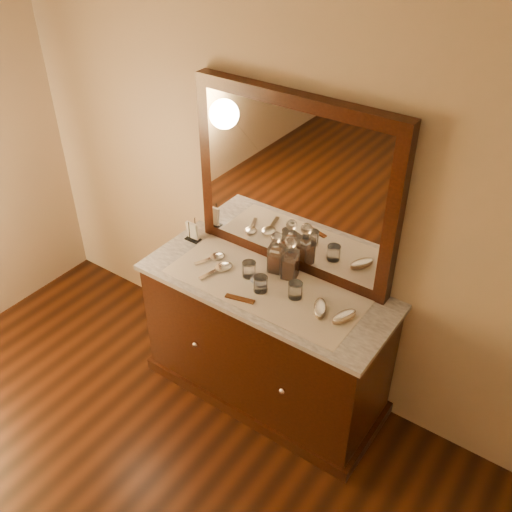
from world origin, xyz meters
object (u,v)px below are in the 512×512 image
Objects in this scene: brush_far at (344,317)px; hand_mirror_inner at (221,268)px; comb at (240,299)px; decanter_left at (276,256)px; hand_mirror_outer at (215,257)px; napkin_rack at (192,232)px; decanter_right at (290,262)px; mirror_frame at (294,186)px; dresser_cabinet at (266,342)px; brush_near at (320,308)px; pin_dish at (258,279)px.

brush_far is 0.77m from hand_mirror_inner.
comb is 0.63× the size of decanter_left.
napkin_rack is at bearing 160.89° from hand_mirror_outer.
comb is 0.35m from decanter_right.
hand_mirror_outer is (-0.38, -0.22, -0.49)m from mirror_frame.
decanter_left is at bearing 101.44° from dresser_cabinet.
brush_near is (0.35, -0.28, -0.48)m from mirror_frame.
decanter_right is at bearing 161.20° from brush_far.
hand_mirror_outer reaches higher than comb.
decanter_right is 0.44m from brush_far.
dresser_cabinet is 16.40× the size of pin_dish.
hand_mirror_inner is at bearing 134.31° from comb.
comb is at bearing -32.05° from hand_mirror_outer.
pin_dish is at bearing -103.86° from decanter_left.
hand_mirror_outer is at bearing -19.11° from napkin_rack.
decanter_right is at bearing 12.98° from hand_mirror_outer.
comb reaches higher than dresser_cabinet.
decanter_right is at bearing 150.92° from brush_near.
brush_far is at bearing -18.80° from decanter_right.
napkin_rack is 0.25m from hand_mirror_outer.
brush_far is (0.52, 0.18, 0.02)m from comb.
mirror_frame is (0.00, 0.25, 0.94)m from dresser_cabinet.
decanter_left is (0.03, 0.13, 0.09)m from pin_dish.
napkin_rack is 0.68m from decanter_right.
brush_far is at bearing -2.47° from hand_mirror_outer.
comb is 0.83× the size of hand_mirror_outer.
napkin_rack is 0.59m from decanter_left.
hand_mirror_outer is at bearing 177.53° from brush_far.
pin_dish is (-0.06, -0.24, -0.49)m from mirror_frame.
pin_dish is at bearing -3.56° from hand_mirror_outer.
mirror_frame reaches higher than brush_far.
napkin_rack reaches higher than dresser_cabinet.
brush_far is (0.41, -0.14, -0.08)m from decanter_right.
pin_dish is 0.52× the size of brush_near.
napkin_rack is at bearing 170.53° from dresser_cabinet.
brush_near is 0.71× the size of hand_mirror_inner.
mirror_frame reaches higher than brush_near.
decanter_left reaches higher than hand_mirror_outer.
dresser_cabinet is at bearing 64.01° from comb.
decanter_right reaches higher than brush_far.
comb is 0.42m from brush_near.
brush_near is at bearing -29.08° from decanter_right.
pin_dish reaches higher than comb.
comb is at bearing -161.52° from brush_far.
mirror_frame is 0.66m from hand_mirror_outer.
decanter_left reaches higher than comb.
hand_mirror_inner is (-0.28, -0.29, -0.49)m from mirror_frame.
decanter_right reaches higher than napkin_rack.
hand_mirror_outer is at bearing 176.72° from dresser_cabinet.
decanter_left is 1.12× the size of hand_mirror_inner.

